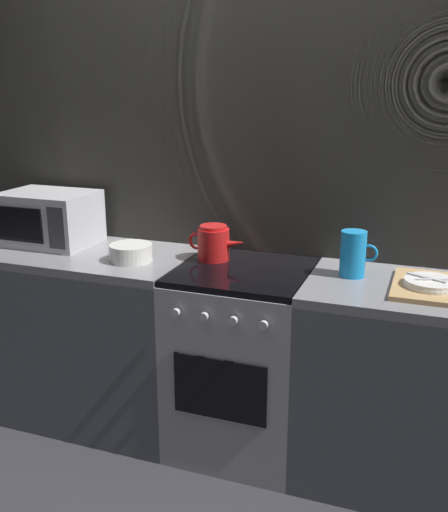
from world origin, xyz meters
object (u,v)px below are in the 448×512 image
Objects in this scene: stove_unit at (242,359)px; kettle at (214,243)px; pitcher at (353,254)px; microwave at (49,218)px; dish_pile at (431,285)px; mixing_bowl at (131,253)px.

kettle is at bearing 153.42° from stove_unit.
pitcher is (0.48, 0.07, 0.55)m from stove_unit.
stove_unit is at bearing -172.22° from pitcher.
kettle is (0.90, 0.02, -0.05)m from microwave.
kettle reaches higher than stove_unit.
pitcher is at bearing -2.03° from kettle.
pitcher reaches higher than dish_pile.
mixing_bowl is (-0.53, -0.07, 0.49)m from stove_unit.
stove_unit is 4.50× the size of mixing_bowl.
dish_pile is at bearing -0.42° from stove_unit.
dish_pile is at bearing 2.56° from mixing_bowl.
dish_pile reaches higher than stove_unit.
mixing_bowl is (-0.36, -0.15, -0.04)m from kettle.
mixing_bowl is at bearing -177.44° from dish_pile.
microwave is 2.30× the size of pitcher.
dish_pile is (0.98, -0.09, -0.06)m from kettle.
kettle is 0.71× the size of dish_pile.
pitcher is (1.55, -0.00, -0.03)m from microwave.
mixing_bowl is at bearing -172.62° from pitcher.
stove_unit is 0.57m from kettle.
dish_pile is (1.34, 0.06, -0.02)m from mixing_bowl.
kettle reaches higher than mixing_bowl.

